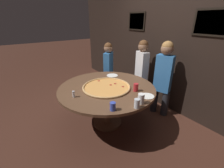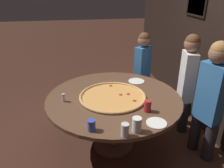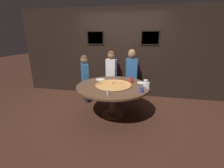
{
  "view_description": "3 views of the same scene",
  "coord_description": "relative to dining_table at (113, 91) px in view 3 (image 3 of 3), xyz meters",
  "views": [
    {
      "loc": [
        1.93,
        -1.26,
        1.8
      ],
      "look_at": [
        0.07,
        0.06,
        0.81
      ],
      "focal_mm": 24.0,
      "sensor_mm": 36.0,
      "label": 1
    },
    {
      "loc": [
        2.31,
        -0.43,
        1.97
      ],
      "look_at": [
        -0.03,
        -0.02,
        0.9
      ],
      "focal_mm": 35.0,
      "sensor_mm": 36.0,
      "label": 2
    },
    {
      "loc": [
        0.6,
        -3.13,
        1.78
      ],
      "look_at": [
        -0.02,
        -0.02,
        0.78
      ],
      "focal_mm": 24.0,
      "sensor_mm": 36.0,
      "label": 3
    }
  ],
  "objects": [
    {
      "name": "white_plate_far_back",
      "position": [
        -0.4,
        0.4,
        0.13
      ],
      "size": [
        0.22,
        0.22,
        0.01
      ],
      "primitive_type": "cylinder",
      "color": "white",
      "rests_on": "dining_table"
    },
    {
      "name": "diner_centre_back",
      "position": [
        0.33,
        1.06,
        0.21
      ],
      "size": [
        0.38,
        0.24,
        1.46
      ],
      "rotation": [
        0.0,
        0.0,
        -2.84
      ],
      "color": "#232328",
      "rests_on": "ground_plane"
    },
    {
      "name": "diner_side_left",
      "position": [
        -0.9,
        0.64,
        0.13
      ],
      "size": [
        0.29,
        0.34,
        1.32
      ],
      "rotation": [
        0.0,
        0.0,
        2.19
      ],
      "color": "#232328",
      "rests_on": "ground_plane"
    },
    {
      "name": "diner_far_left",
      "position": [
        -0.26,
        1.08,
        0.19
      ],
      "size": [
        0.37,
        0.22,
        1.41
      ],
      "rotation": [
        0.0,
        0.0,
        2.91
      ],
      "color": "#232328",
      "rests_on": "ground_plane"
    },
    {
      "name": "giant_pizza",
      "position": [
        0.02,
        -0.02,
        0.14
      ],
      "size": [
        0.81,
        0.81,
        0.03
      ],
      "color": "#E0994C",
      "rests_on": "dining_table"
    },
    {
      "name": "drink_cup_far_right",
      "position": [
        0.63,
        -0.32,
        0.18
      ],
      "size": [
        0.07,
        0.07,
        0.11
      ],
      "primitive_type": "cylinder",
      "color": "#384CB7",
      "rests_on": "dining_table"
    },
    {
      "name": "back_wall",
      "position": [
        0.0,
        1.41,
        0.69
      ],
      "size": [
        6.4,
        0.08,
        2.6
      ],
      "color": "black",
      "rests_on": "ground_plane"
    },
    {
      "name": "condiment_shaker",
      "position": [
        0.02,
        -0.59,
        0.17
      ],
      "size": [
        0.04,
        0.04,
        0.1
      ],
      "color": "silver",
      "rests_on": "dining_table"
    },
    {
      "name": "ground_plane",
      "position": [
        0.0,
        0.0,
        -0.61
      ],
      "size": [
        24.0,
        24.0,
        0.0
      ],
      "primitive_type": "plane",
      "color": "#422319"
    },
    {
      "name": "drink_cup_near_right",
      "position": [
        0.76,
        -0.04,
        0.19
      ],
      "size": [
        0.07,
        0.07,
        0.13
      ],
      "primitive_type": "cylinder",
      "color": "silver",
      "rests_on": "dining_table"
    },
    {
      "name": "dining_table",
      "position": [
        0.0,
        0.0,
        0.0
      ],
      "size": [
        1.63,
        1.63,
        0.74
      ],
      "color": "brown",
      "rests_on": "ground_plane"
    },
    {
      "name": "white_plate_right_side",
      "position": [
        0.62,
        0.31,
        0.13
      ],
      "size": [
        0.2,
        0.2,
        0.01
      ],
      "primitive_type": "cylinder",
      "color": "white",
      "rests_on": "dining_table"
    },
    {
      "name": "drink_cup_beside_pizza",
      "position": [
        0.71,
        0.08,
        0.2
      ],
      "size": [
        0.09,
        0.09,
        0.14
      ],
      "primitive_type": "cylinder",
      "color": "white",
      "rests_on": "dining_table"
    },
    {
      "name": "drink_cup_by_shaker",
      "position": [
        0.39,
        0.29,
        0.19
      ],
      "size": [
        0.08,
        0.08,
        0.13
      ],
      "primitive_type": "cylinder",
      "color": "#B22328",
      "rests_on": "dining_table"
    }
  ]
}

